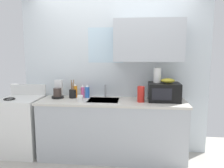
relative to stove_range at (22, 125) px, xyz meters
name	(u,v)px	position (x,y,z in m)	size (l,w,h in m)	color
kitchen_wall_assembly	(121,68)	(1.56, 0.30, 0.91)	(2.98, 0.42, 2.50)	silver
counter_unit	(112,129)	(1.45, 0.00, 0.00)	(2.21, 0.63, 0.90)	#B2B7BC
sink_faucet	(105,91)	(1.32, 0.24, 0.54)	(0.03, 0.03, 0.20)	#B2B5BA
stove_range	(22,125)	(0.00, 0.00, 0.00)	(0.60, 0.60, 1.08)	white
microwave	(164,92)	(2.22, 0.04, 0.58)	(0.46, 0.35, 0.27)	black
banana_bunch	(168,81)	(2.27, 0.05, 0.75)	(0.20, 0.11, 0.07)	gold
paper_towel_roll	(157,75)	(2.12, 0.10, 0.82)	(0.11, 0.11, 0.22)	white
coffee_maker	(58,91)	(0.58, 0.10, 0.55)	(0.19, 0.21, 0.28)	black
dish_soap_bottle_blue	(87,92)	(1.04, 0.17, 0.54)	(0.07, 0.07, 0.21)	blue
dish_soap_bottle_pink	(83,92)	(0.96, 0.17, 0.54)	(0.06, 0.06, 0.20)	#E55999
dish_soap_bottle_orange	(75,91)	(0.84, 0.17, 0.55)	(0.07, 0.07, 0.22)	orange
cereal_canister	(141,94)	(1.88, -0.05, 0.56)	(0.10, 0.10, 0.23)	red
mug_white	(80,99)	(1.00, -0.14, 0.49)	(0.08, 0.08, 0.10)	white
utensil_crock	(73,93)	(0.81, 0.12, 0.51)	(0.11, 0.11, 0.29)	black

